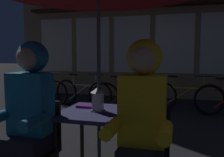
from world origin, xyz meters
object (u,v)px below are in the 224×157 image
at_px(chair_left, 34,145).
at_px(cafe_table, 99,121).
at_px(lantern, 98,99).
at_px(bicycle_nearest, 38,92).
at_px(person_right_hooded, 142,114).
at_px(bicycle_second, 83,93).
at_px(book, 87,106).
at_px(bicycle_third, 127,96).
at_px(bicycle_fourth, 185,97).
at_px(chair_right, 143,157).
at_px(person_left_hooded, 29,106).

bearing_deg(chair_left, cafe_table, 37.55).
xyz_separation_m(lantern, chair_left, (-0.47, -0.37, -0.37)).
distance_m(cafe_table, bicycle_nearest, 4.25).
relative_size(cafe_table, chair_left, 0.85).
height_order(person_right_hooded, bicycle_second, person_right_hooded).
height_order(bicycle_second, book, bicycle_second).
xyz_separation_m(lantern, bicycle_nearest, (-2.73, 3.24, -0.51)).
distance_m(person_right_hooded, bicycle_second, 4.27).
relative_size(lantern, chair_left, 0.27).
distance_m(bicycle_nearest, bicycle_third, 2.35).
bearing_deg(bicycle_second, bicycle_fourth, 2.69).
bearing_deg(chair_right, chair_left, 180.00).
bearing_deg(lantern, person_right_hooded, -40.96).
xyz_separation_m(person_right_hooded, bicycle_third, (-0.87, 3.62, -0.50)).
distance_m(bicycle_second, bicycle_fourth, 2.43).
height_order(cafe_table, chair_right, chair_right).
bearing_deg(person_right_hooded, bicycle_fourth, 83.88).
bearing_deg(bicycle_second, lantern, -65.23).
xyz_separation_m(bicycle_second, bicycle_fourth, (2.43, 0.11, 0.00)).
distance_m(person_right_hooded, book, 0.87).
height_order(chair_right, bicycle_nearest, chair_right).
height_order(bicycle_nearest, bicycle_third, same).
bearing_deg(lantern, book, 140.11).
bearing_deg(bicycle_nearest, bicycle_second, 3.37).
xyz_separation_m(lantern, book, (-0.16, 0.14, -0.11)).
bearing_deg(bicycle_second, bicycle_third, -5.70).
bearing_deg(bicycle_nearest, person_right_hooded, -48.70).
height_order(chair_right, bicycle_fourth, chair_right).
relative_size(lantern, person_right_hooded, 0.17).
distance_m(chair_left, bicycle_second, 3.83).
relative_size(chair_right, book, 4.35).
distance_m(lantern, chair_left, 0.70).
bearing_deg(cafe_table, person_left_hooded, -138.43).
relative_size(bicycle_nearest, bicycle_fourth, 1.01).
bearing_deg(bicycle_fourth, lantern, -104.77).
relative_size(person_right_hooded, bicycle_fourth, 0.85).
distance_m(person_left_hooded, bicycle_third, 3.65).
relative_size(cafe_table, person_right_hooded, 0.53).
height_order(lantern, person_right_hooded, person_right_hooded).
xyz_separation_m(bicycle_second, book, (1.36, -3.17, 0.41)).
distance_m(chair_right, bicycle_third, 3.67).
distance_m(person_right_hooded, bicycle_third, 3.76).
bearing_deg(bicycle_nearest, chair_right, -48.26).
bearing_deg(person_left_hooded, bicycle_second, 105.80).
bearing_deg(chair_left, person_left_hooded, -90.00).
xyz_separation_m(chair_left, bicycle_third, (0.09, 3.56, -0.14)).
height_order(chair_left, chair_right, same).
distance_m(chair_left, person_left_hooded, 0.36).
bearing_deg(bicycle_fourth, chair_left, -109.90).
xyz_separation_m(chair_left, person_left_hooded, (-0.00, -0.06, 0.36)).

